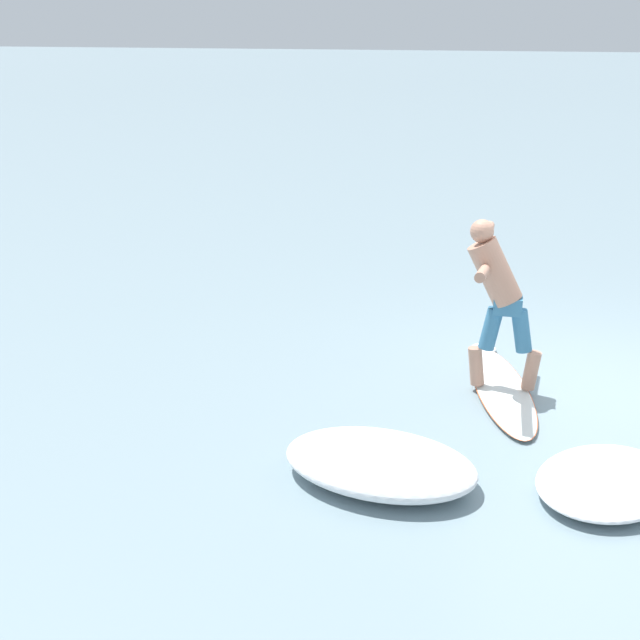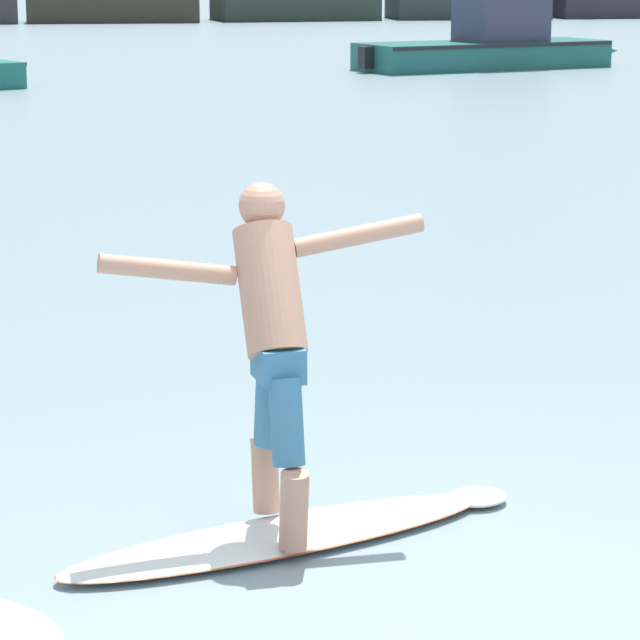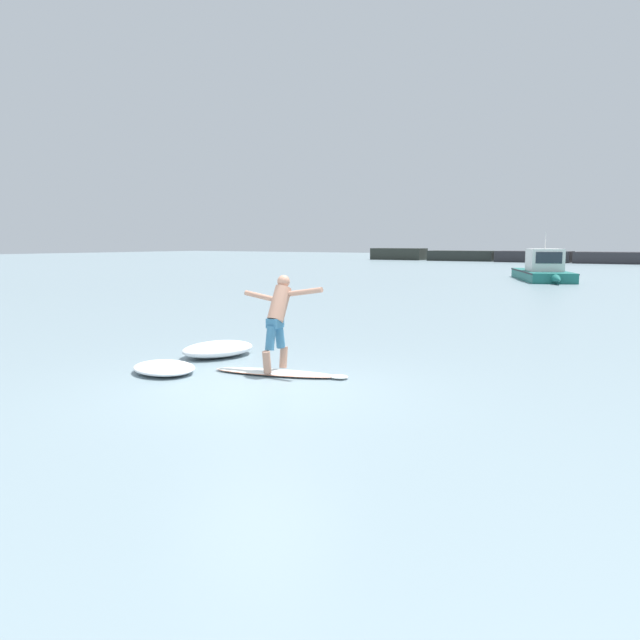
# 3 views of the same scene
# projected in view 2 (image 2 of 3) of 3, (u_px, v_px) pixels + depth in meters

# --- Properties ---
(ground_plane) EXTENTS (200.00, 200.00, 0.00)m
(ground_plane) POSITION_uv_depth(u_px,v_px,m) (414.00, 618.00, 6.28)
(ground_plane) COLOR gray
(rock_jetty_breakwater) EXTENTS (63.97, 4.68, 5.70)m
(rock_jetty_breakwater) POSITION_uv_depth(u_px,v_px,m) (55.00, 7.00, 65.36)
(rock_jetty_breakwater) COLOR #2C302A
(rock_jetty_breakwater) RESTS_ON ground
(surfboard) EXTENTS (2.38, 1.07, 0.20)m
(surfboard) POSITION_uv_depth(u_px,v_px,m) (287.00, 535.00, 7.10)
(surfboard) COLOR white
(surfboard) RESTS_ON ground
(surfer) EXTENTS (1.55, 0.75, 1.60)m
(surfer) POSITION_uv_depth(u_px,v_px,m) (272.00, 329.00, 6.95)
(surfer) COLOR tan
(surfer) RESTS_ON surfboard
(fishing_boat_near_jetty) EXTENTS (7.53, 3.62, 2.92)m
(fishing_boat_near_jetty) POSITION_uv_depth(u_px,v_px,m) (492.00, 42.00, 37.75)
(fishing_boat_near_jetty) COLOR #1E5E59
(fishing_boat_near_jetty) RESTS_ON ground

